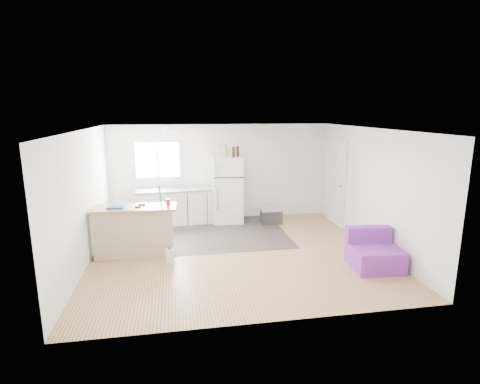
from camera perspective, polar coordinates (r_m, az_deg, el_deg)
The scene contains 19 objects.
room at distance 7.09m, azimuth -0.51°, elevation -0.20°, with size 5.51×5.01×2.41m.
vinyl_zone at distance 8.54m, azimuth -6.71°, elevation -6.43°, with size 4.05×2.50×0.00m, color #2D2722.
window at distance 9.40m, azimuth -12.44°, elevation 4.80°, with size 1.18×0.06×0.98m.
interior_door at distance 9.38m, azimuth 14.55°, elevation 1.38°, with size 0.11×0.92×2.10m.
ceiling_fixture at distance 8.04m, azimuth -10.55°, elevation 9.45°, with size 0.30×0.30×0.07m, color white.
kitchen_cabinets at distance 9.31m, azimuth -9.50°, elevation -2.09°, with size 1.98×0.74×1.14m.
peninsula at distance 7.46m, azimuth -15.80°, elevation -5.70°, with size 1.59×0.68×0.96m.
refrigerator at distance 9.26m, azimuth -1.91°, elevation 0.38°, with size 0.76×0.73×1.64m.
cooler at distance 9.28m, azimuth 4.77°, elevation -3.56°, with size 0.53×0.37×0.40m.
purple_seat at distance 7.13m, azimuth 19.71°, elevation -8.86°, with size 0.88×0.84×0.68m.
cleaner_jug at distance 7.03m, azimuth -10.63°, elevation -9.58°, with size 0.15×0.11×0.32m.
mop at distance 7.37m, azimuth -12.35°, elevation -7.86°, with size 0.26×0.40×1.43m.
red_cup at distance 7.30m, azimuth -10.91°, elevation -1.49°, with size 0.08×0.08×0.12m, color red.
blue_tray at distance 7.33m, azimuth -18.38°, elevation -2.19°, with size 0.30×0.22×0.04m, color blue.
tool_a at distance 7.40m, azimuth -14.73°, elevation -1.84°, with size 0.14×0.05×0.03m, color black.
tool_b at distance 7.24m, azimuth -15.33°, elevation -2.21°, with size 0.10×0.04×0.03m, color black.
cardboard_box at distance 9.01m, azimuth -2.73°, elevation 6.27°, with size 0.20×0.10×0.30m, color tan.
bottle_left at distance 9.03m, azimuth -0.98°, elevation 6.14°, with size 0.07×0.07×0.25m, color #3A1B0A.
bottle_right at distance 9.16m, azimuth -0.35°, elevation 6.23°, with size 0.07×0.07×0.25m, color #3A1B0A.
Camera 1 is at (-1.12, -6.83, 2.75)m, focal length 28.00 mm.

